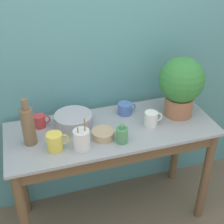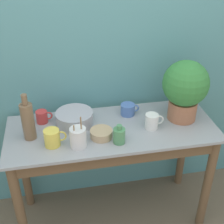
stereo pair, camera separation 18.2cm
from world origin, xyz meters
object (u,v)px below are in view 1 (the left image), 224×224
mug_blue (125,109)px  bottle_short (122,135)px  mug_red (40,121)px  bottle_tall (28,126)px  mug_yellow (55,142)px  utensil_cup (82,140)px  bowl_wash_large (74,120)px  potted_plant (181,84)px  bowl_small_tan (103,134)px  mug_white (151,119)px

mug_blue → bottle_short: bearing=-112.8°
mug_red → bottle_tall: bearing=-114.7°
mug_yellow → utensil_cup: size_ratio=0.65×
bowl_wash_large → utensil_cup: utensil_cup is taller
potted_plant → utensil_cup: (-0.71, -0.18, -0.17)m
potted_plant → bottle_short: potted_plant is taller
mug_yellow → utensil_cup: bearing=-15.5°
bottle_short → bowl_small_tan: bearing=142.5°
mug_yellow → mug_blue: bearing=26.0°
utensil_cup → bowl_small_tan: bearing=24.5°
utensil_cup → bottle_tall: bearing=153.1°
mug_red → mug_blue: bearing=-1.2°
mug_yellow → bowl_small_tan: mug_yellow is taller
bowl_wash_large → utensil_cup: size_ratio=1.19×
mug_white → mug_blue: size_ratio=0.95×
potted_plant → utensil_cup: potted_plant is taller
mug_blue → mug_yellow: 0.57m
potted_plant → bowl_wash_large: bearing=174.8°
bowl_small_tan → bottle_tall: bearing=169.9°
bottle_tall → mug_yellow: bottle_tall is taller
bowl_small_tan → potted_plant: bearing=11.2°
mug_red → mug_white: bearing=-16.1°
mug_yellow → mug_red: size_ratio=1.23×
bottle_tall → mug_white: (0.76, -0.04, -0.08)m
bottle_tall → mug_white: bearing=-2.8°
bottle_tall → utensil_cup: 0.32m
potted_plant → mug_yellow: bearing=-170.9°
bowl_small_tan → bowl_wash_large: bearing=129.9°
mug_red → mug_yellow: bearing=-77.2°
bowl_wash_large → bowl_small_tan: size_ratio=1.76×
bottle_tall → utensil_cup: (0.28, -0.14, -0.06)m
potted_plant → bottle_short: (-0.47, -0.18, -0.18)m
mug_blue → bottle_tall: bearing=-167.0°
mug_white → mug_red: bearing=163.9°
bottle_short → bowl_small_tan: (-0.10, 0.07, -0.03)m
potted_plant → bowl_wash_large: (-0.71, 0.06, -0.19)m
bowl_wash_large → bottle_tall: size_ratio=0.81×
mug_red → bowl_small_tan: mug_red is taller
mug_white → utensil_cup: bearing=-167.6°
bottle_tall → mug_red: (0.07, 0.16, -0.08)m
mug_white → bottle_short: bearing=-154.8°
potted_plant → bowl_wash_large: 0.73m
bottle_short → bowl_small_tan: size_ratio=0.89×
potted_plant → bottle_tall: (-0.99, -0.04, -0.10)m
mug_yellow → mug_red: bearing=102.8°
potted_plant → mug_yellow: 0.88m
bowl_wash_large → bowl_small_tan: bearing=-50.1°
bottle_tall → bowl_small_tan: 0.44m
bottle_tall → utensil_cup: bottle_tall is taller
potted_plant → mug_white: size_ratio=3.34×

